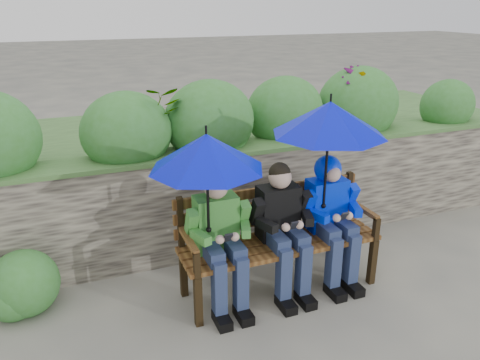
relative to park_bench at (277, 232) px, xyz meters
name	(u,v)px	position (x,y,z in m)	size (l,w,h in m)	color
ground	(244,286)	(-0.27, 0.07, -0.50)	(60.00, 60.00, 0.00)	#52524E
garden_backdrop	(189,166)	(-0.28, 1.68, 0.09)	(8.00, 2.87, 1.73)	#37322E
park_bench	(277,232)	(0.00, 0.00, 0.00)	(1.68, 0.49, 0.89)	black
boy_left	(220,235)	(-0.53, -0.08, 0.12)	(0.50, 0.57, 1.11)	#2E842F
boy_middle	(283,223)	(0.01, -0.08, 0.12)	(0.50, 0.58, 1.11)	black
boy_right	(331,210)	(0.47, -0.06, 0.16)	(0.50, 0.60, 1.11)	#0015D4
umbrella_left	(207,152)	(-0.63, -0.11, 0.81)	(0.85, 0.85, 0.83)	#0009C1
umbrella_right	(329,118)	(0.39, -0.08, 0.96)	(0.92, 0.92, 0.96)	#0009C1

